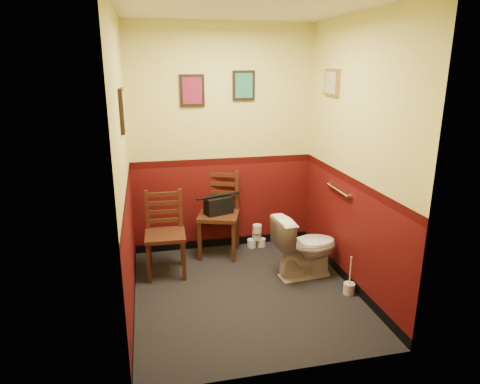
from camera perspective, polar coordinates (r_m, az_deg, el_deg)
The scene contains 17 objects.
floor at distance 4.49m, azimuth 0.71°, elevation -13.25°, with size 2.20×2.40×0.00m, color black.
ceiling at distance 3.91m, azimuth 0.86°, elevation 23.46°, with size 2.20×2.40×0.00m, color silver.
wall_back at distance 5.14m, azimuth -2.31°, elevation 6.72°, with size 2.20×2.70×0.00m, color #4B0C0C.
wall_front at distance 2.87m, azimuth 6.27°, elevation -1.42°, with size 2.20×2.70×0.00m, color #4B0C0C.
wall_left at distance 3.89m, azimuth -15.21°, elevation 2.90°, with size 2.40×2.70×0.00m, color #4B0C0C.
wall_right at distance 4.37m, azimuth 15.01°, elevation 4.38°, with size 2.40×2.70×0.00m, color #4B0C0C.
grab_bar at distance 4.67m, azimuth 12.93°, elevation 0.23°, with size 0.05×0.56×0.06m.
framed_print_back_a at distance 5.00m, azimuth -6.41°, elevation 13.28°, with size 0.28×0.04×0.36m.
framed_print_back_b at distance 5.10m, azimuth 0.50°, elevation 14.01°, with size 0.26×0.04×0.34m.
framed_print_left at distance 3.91m, azimuth -15.42°, elevation 10.40°, with size 0.04×0.30×0.38m.
framed_print_right at distance 4.81m, azimuth 12.10°, elevation 14.09°, with size 0.04×0.34×0.28m.
toilet at distance 4.71m, azimuth 8.72°, elevation -7.20°, with size 0.39×0.70×0.69m, color white.
toilet_brush at distance 4.57m, azimuth 14.34°, elevation -12.25°, with size 0.11×0.11×0.41m.
chair_left at distance 4.76m, azimuth -9.96°, elevation -5.49°, with size 0.44×0.44×0.92m.
chair_right at distance 5.17m, azimuth -2.78°, elevation -2.94°, with size 0.59×0.59×1.00m.
handbag at distance 5.09m, azimuth -2.87°, elevation -1.79°, with size 0.36×0.25×0.24m.
tp_stack at distance 5.46m, azimuth 2.23°, elevation -6.08°, with size 0.24×0.14×0.31m.
Camera 1 is at (-0.89, -3.78, 2.24)m, focal length 32.00 mm.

